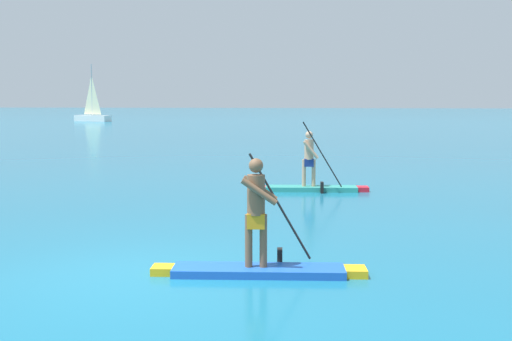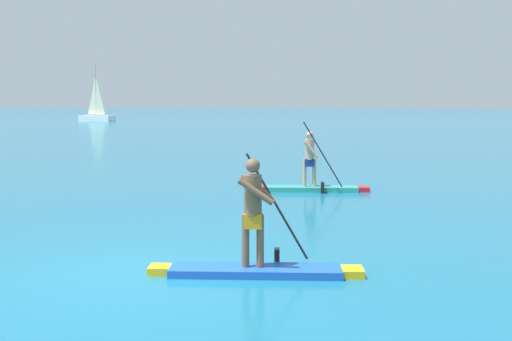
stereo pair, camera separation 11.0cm
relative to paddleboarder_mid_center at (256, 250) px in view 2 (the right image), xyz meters
The scene contains 4 objects.
ground 1.88m from the paddleboarder_mid_center, 169.94° to the right, with size 440.00×440.00×0.00m, color #196B8C.
paddleboarder_mid_center is the anchor object (origin of this frame).
paddleboarder_far_right 8.49m from the paddleboarder_mid_center, 89.43° to the left, with size 3.26×0.94×1.99m.
sailboat_left_horizon 71.52m from the paddleboarder_mid_center, 116.67° to the left, with size 5.16×2.77×7.19m.
Camera 2 is at (3.35, -8.23, 2.54)m, focal length 42.52 mm.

